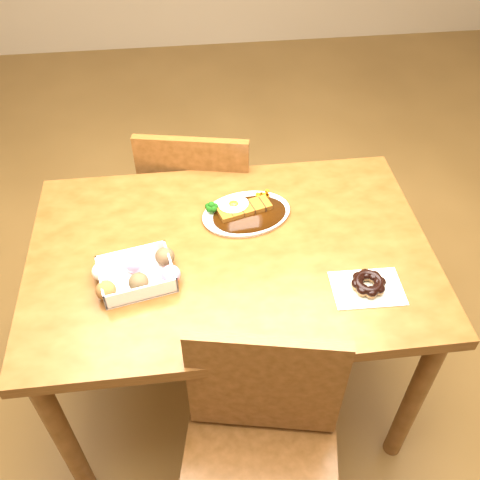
{
  "coord_description": "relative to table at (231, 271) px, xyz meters",
  "views": [
    {
      "loc": [
        -0.1,
        -1.11,
        1.9
      ],
      "look_at": [
        0.03,
        -0.02,
        0.81
      ],
      "focal_mm": 40.0,
      "sensor_mm": 36.0,
      "label": 1
    }
  ],
  "objects": [
    {
      "name": "ground",
      "position": [
        0.0,
        0.0,
        -0.65
      ],
      "size": [
        6.0,
        6.0,
        0.0
      ],
      "primitive_type": "plane",
      "color": "brown",
      "rests_on": "ground"
    },
    {
      "name": "pon_de_ring",
      "position": [
        0.36,
        -0.2,
        0.12
      ],
      "size": [
        0.2,
        0.14,
        0.04
      ],
      "rotation": [
        0.0,
        0.0,
        -0.03
      ],
      "color": "silver",
      "rests_on": "table"
    },
    {
      "name": "chair_near",
      "position": [
        0.02,
        -0.54,
        -0.17
      ],
      "size": [
        0.5,
        0.5,
        0.87
      ],
      "rotation": [
        0.0,
        0.0,
        -0.2
      ],
      "color": "#512F10",
      "rests_on": "ground"
    },
    {
      "name": "katsu_curry_plate",
      "position": [
        0.06,
        0.15,
        0.11
      ],
      "size": [
        0.31,
        0.25,
        0.06
      ],
      "rotation": [
        0.0,
        0.0,
        0.21
      ],
      "color": "white",
      "rests_on": "table"
    },
    {
      "name": "chair_far",
      "position": [
        -0.07,
        0.54,
        -0.17
      ],
      "size": [
        0.5,
        0.5,
        0.87
      ],
      "rotation": [
        0.0,
        0.0,
        2.94
      ],
      "color": "#512F10",
      "rests_on": "ground"
    },
    {
      "name": "donut_box",
      "position": [
        -0.27,
        -0.09,
        0.13
      ],
      "size": [
        0.25,
        0.2,
        0.06
      ],
      "rotation": [
        0.0,
        0.0,
        0.21
      ],
      "color": "white",
      "rests_on": "table"
    },
    {
      "name": "table",
      "position": [
        0.0,
        0.0,
        0.0
      ],
      "size": [
        1.2,
        0.8,
        0.75
      ],
      "color": "#512F10",
      "rests_on": "ground"
    }
  ]
}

